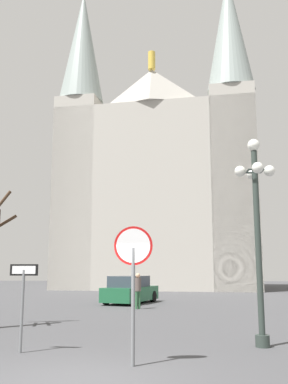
{
  "coord_description": "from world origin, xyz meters",
  "views": [
    {
      "loc": [
        1.79,
        -7.94,
        1.97
      ],
      "look_at": [
        0.23,
        17.64,
        6.49
      ],
      "focal_mm": 40.43,
      "sensor_mm": 36.0,
      "label": 1
    }
  ],
  "objects_px": {
    "one_way_arrow_sign": "(23,294)",
    "parked_car_near_green": "(130,290)",
    "pedestrian_walking": "(138,287)",
    "stop_sign": "(133,266)",
    "cathedral": "(158,182)",
    "street_lamp": "(257,218)"
  },
  "relations": [
    {
      "from": "one_way_arrow_sign",
      "to": "parked_car_near_green",
      "type": "bearing_deg",
      "value": 85.08
    },
    {
      "from": "one_way_arrow_sign",
      "to": "parked_car_near_green",
      "type": "xyz_separation_m",
      "value": [
        1.25,
        14.57,
        -0.65
      ]
    },
    {
      "from": "parked_car_near_green",
      "to": "pedestrian_walking",
      "type": "height_order",
      "value": "pedestrian_walking"
    },
    {
      "from": "stop_sign",
      "to": "pedestrian_walking",
      "type": "distance_m",
      "value": 12.49
    },
    {
      "from": "one_way_arrow_sign",
      "to": "pedestrian_walking",
      "type": "distance_m",
      "value": 11.34
    },
    {
      "from": "cathedral",
      "to": "one_way_arrow_sign",
      "type": "bearing_deg",
      "value": -94.35
    },
    {
      "from": "street_lamp",
      "to": "parked_car_near_green",
      "type": "xyz_separation_m",
      "value": [
        -4.62,
        13.47,
        -2.56
      ]
    },
    {
      "from": "parked_car_near_green",
      "to": "stop_sign",
      "type": "bearing_deg",
      "value": -84.5
    },
    {
      "from": "parked_car_near_green",
      "to": "pedestrian_walking",
      "type": "xyz_separation_m",
      "value": [
        0.69,
        -3.4,
        0.33
      ]
    },
    {
      "from": "street_lamp",
      "to": "pedestrian_walking",
      "type": "distance_m",
      "value": 11.04
    },
    {
      "from": "stop_sign",
      "to": "street_lamp",
      "type": "xyz_separation_m",
      "value": [
        3.1,
        2.35,
        1.25
      ]
    },
    {
      "from": "street_lamp",
      "to": "stop_sign",
      "type": "bearing_deg",
      "value": -142.81
    },
    {
      "from": "one_way_arrow_sign",
      "to": "street_lamp",
      "type": "height_order",
      "value": "street_lamp"
    },
    {
      "from": "street_lamp",
      "to": "cathedral",
      "type": "bearing_deg",
      "value": 96.39
    },
    {
      "from": "stop_sign",
      "to": "one_way_arrow_sign",
      "type": "distance_m",
      "value": 3.12
    },
    {
      "from": "parked_car_near_green",
      "to": "cathedral",
      "type": "bearing_deg",
      "value": 86.13
    },
    {
      "from": "cathedral",
      "to": "street_lamp",
      "type": "bearing_deg",
      "value": -83.61
    },
    {
      "from": "stop_sign",
      "to": "parked_car_near_green",
      "type": "xyz_separation_m",
      "value": [
        -1.52,
        15.82,
        -1.31
      ]
    },
    {
      "from": "one_way_arrow_sign",
      "to": "street_lamp",
      "type": "bearing_deg",
      "value": 10.61
    },
    {
      "from": "stop_sign",
      "to": "pedestrian_walking",
      "type": "xyz_separation_m",
      "value": [
        -0.83,
        12.42,
        -0.98
      ]
    },
    {
      "from": "one_way_arrow_sign",
      "to": "street_lamp",
      "type": "relative_size",
      "value": 0.38
    },
    {
      "from": "one_way_arrow_sign",
      "to": "street_lamp",
      "type": "distance_m",
      "value": 6.27
    }
  ]
}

